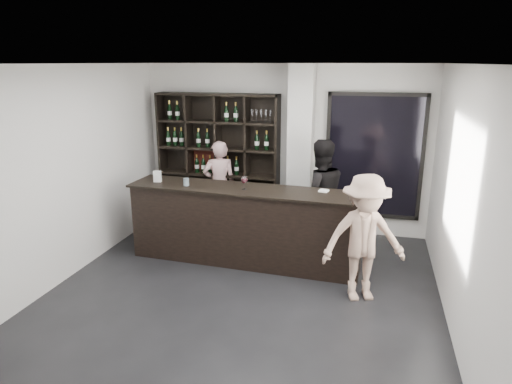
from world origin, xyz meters
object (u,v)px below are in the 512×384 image
(tasting_counter, at_px, (245,225))
(taster_black, at_px, (319,196))
(wine_shelf, at_px, (218,161))
(taster_pink, at_px, (220,185))
(customer, at_px, (364,238))

(tasting_counter, distance_m, taster_black, 1.29)
(wine_shelf, height_order, taster_black, wine_shelf)
(tasting_counter, relative_size, taster_pink, 2.18)
(wine_shelf, relative_size, taster_black, 1.34)
(customer, bearing_deg, taster_black, 96.47)
(wine_shelf, relative_size, taster_pink, 1.50)
(tasting_counter, bearing_deg, taster_pink, 125.17)
(wine_shelf, relative_size, customer, 1.47)
(taster_pink, distance_m, taster_black, 1.92)
(tasting_counter, xyz_separation_m, taster_pink, (-0.84, 1.30, 0.22))
(wine_shelf, relative_size, tasting_counter, 0.69)
(wine_shelf, bearing_deg, customer, -39.29)
(taster_black, relative_size, customer, 1.10)
(wine_shelf, distance_m, customer, 3.44)
(wine_shelf, xyz_separation_m, taster_black, (1.91, -0.72, -0.30))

